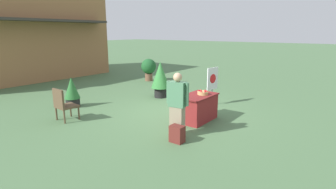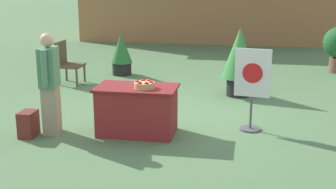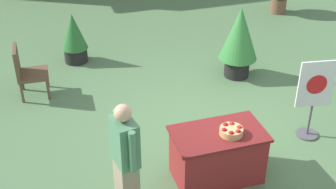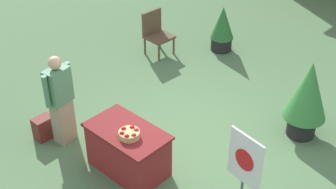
# 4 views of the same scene
# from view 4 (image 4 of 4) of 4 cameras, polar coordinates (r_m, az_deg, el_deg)

# --- Properties ---
(ground_plane) EXTENTS (120.00, 120.00, 0.00)m
(ground_plane) POSITION_cam_4_polar(r_m,az_deg,el_deg) (8.14, 1.65, -6.36)
(ground_plane) COLOR #4C7047
(display_table) EXTENTS (1.31, 0.77, 0.79)m
(display_table) POSITION_cam_4_polar(r_m,az_deg,el_deg) (7.47, -4.89, -6.76)
(display_table) COLOR maroon
(display_table) RESTS_ON ground_plane
(apple_basket) EXTENTS (0.33, 0.33, 0.13)m
(apple_basket) POSITION_cam_4_polar(r_m,az_deg,el_deg) (7.05, -4.75, -4.80)
(apple_basket) COLOR tan
(apple_basket) RESTS_ON display_table
(person_visitor) EXTENTS (0.33, 0.60, 1.65)m
(person_visitor) POSITION_cam_4_polar(r_m,az_deg,el_deg) (8.00, -13.00, -0.60)
(person_visitor) COLOR gray
(person_visitor) RESTS_ON ground_plane
(backpack) EXTENTS (0.24, 0.34, 0.42)m
(backpack) POSITION_cam_4_polar(r_m,az_deg,el_deg) (8.49, -14.91, -3.94)
(backpack) COLOR maroon
(backpack) RESTS_ON ground_plane
(poster_board) EXTENTS (0.59, 0.36, 1.38)m
(poster_board) POSITION_cam_4_polar(r_m,az_deg,el_deg) (6.62, 9.22, -9.28)
(poster_board) COLOR #4C4C51
(poster_board) RESTS_ON ground_plane
(patio_chair) EXTENTS (0.57, 0.57, 1.00)m
(patio_chair) POSITION_cam_4_polar(r_m,az_deg,el_deg) (10.77, -1.49, 7.73)
(patio_chair) COLOR brown
(patio_chair) RESTS_ON ground_plane
(potted_plant_near_right) EXTENTS (0.54, 0.54, 1.08)m
(potted_plant_near_right) POSITION_cam_4_polar(r_m,az_deg,el_deg) (10.95, 6.64, 8.06)
(potted_plant_near_right) COLOR black
(potted_plant_near_right) RESTS_ON ground_plane
(potted_plant_far_left) EXTENTS (0.75, 0.75, 1.46)m
(potted_plant_far_left) POSITION_cam_4_polar(r_m,az_deg,el_deg) (8.27, 16.61, -0.11)
(potted_plant_far_left) COLOR black
(potted_plant_far_left) RESTS_ON ground_plane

